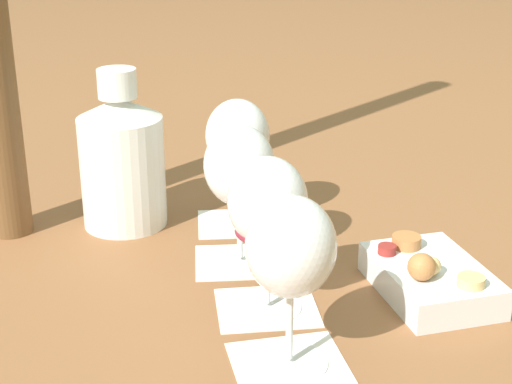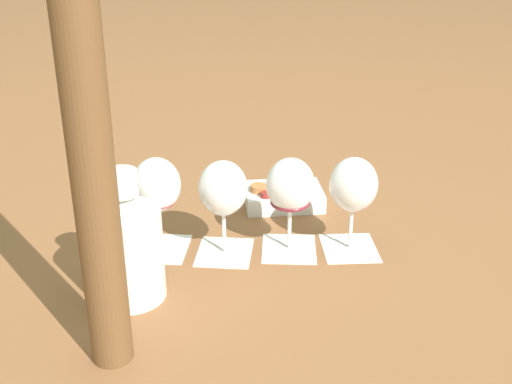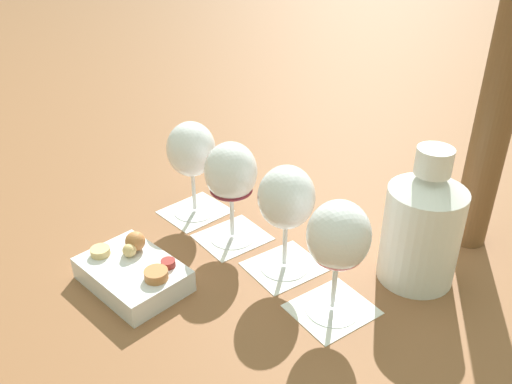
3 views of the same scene
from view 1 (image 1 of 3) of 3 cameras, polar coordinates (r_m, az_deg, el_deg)
name	(u,v)px [view 1 (image 1 of 3)]	position (r m, az deg, el deg)	size (l,w,h in m)	color
ground_plane	(253,284)	(0.92, -0.21, -6.69)	(8.00, 8.00, 0.00)	brown
tasting_card_0	(238,223)	(1.07, -1.30, -2.26)	(0.15, 0.14, 0.00)	white
tasting_card_1	(240,261)	(0.97, -1.16, -5.05)	(0.15, 0.14, 0.00)	white
tasting_card_2	(267,307)	(0.87, 0.80, -8.37)	(0.15, 0.14, 0.00)	white
tasting_card_3	(289,363)	(0.78, 2.40, -12.34)	(0.14, 0.15, 0.00)	white
wine_glass_0	(238,142)	(1.03, -1.35, 3.65)	(0.08, 0.08, 0.17)	white
wine_glass_1	(239,173)	(0.92, -1.22, 1.42)	(0.08, 0.08, 0.17)	white
wine_glass_2	(267,209)	(0.82, 0.84, -1.26)	(0.08, 0.08, 0.17)	white
wine_glass_3	(291,256)	(0.72, 2.54, -4.64)	(0.08, 0.08, 0.17)	white
ceramic_vase	(122,159)	(1.06, -9.72, 2.37)	(0.11, 0.11, 0.21)	white
snack_dish	(430,278)	(0.91, 12.52, -6.10)	(0.19, 0.18, 0.07)	silver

